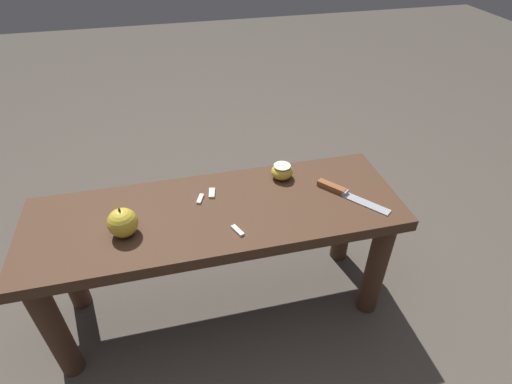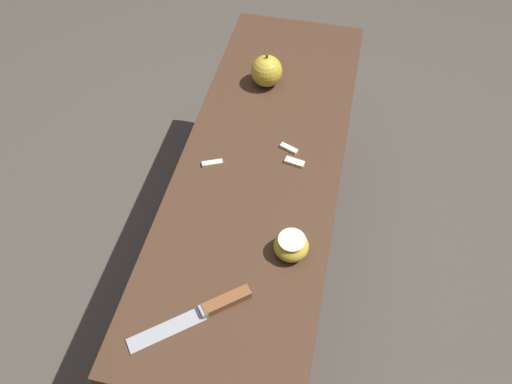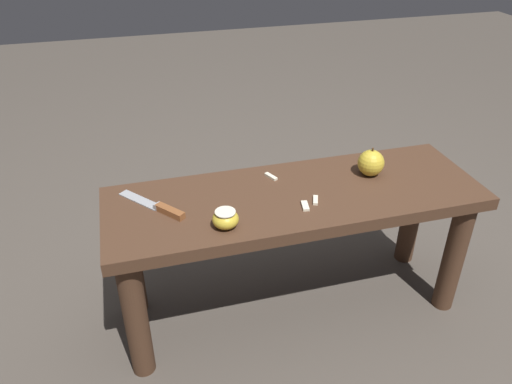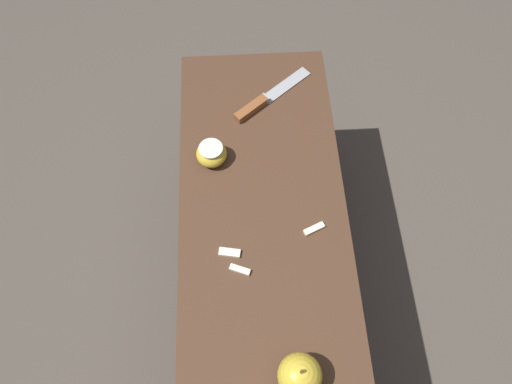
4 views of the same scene
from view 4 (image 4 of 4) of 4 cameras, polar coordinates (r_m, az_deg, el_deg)
The scene contains 8 objects.
ground_plane at distance 1.59m, azimuth 0.82°, elevation -13.13°, with size 8.00×8.00×0.00m, color #4C443D.
wooden_bench at distance 1.22m, azimuth 1.05°, elevation -8.46°, with size 1.19×0.40×0.48m.
knife at distance 1.34m, azimuth 0.67°, elevation 10.30°, with size 0.18×0.22×0.02m.
apple_whole at distance 1.02m, azimuth 5.02°, elevation -20.16°, with size 0.09×0.09×0.10m.
apple_cut at distance 1.22m, azimuth -5.11°, elevation 4.40°, with size 0.08×0.08×0.05m.
apple_slice_near_knife at distance 1.13m, azimuth -3.04°, elevation -6.91°, with size 0.03×0.05×0.01m.
apple_slice_center at distance 1.16m, azimuth 6.65°, elevation -4.19°, with size 0.03×0.05×0.01m.
apple_slice_near_bowl at distance 1.11m, azimuth -1.85°, elevation -8.86°, with size 0.03×0.05×0.01m.
Camera 4 is at (0.41, -0.05, 1.53)m, focal length 35.00 mm.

